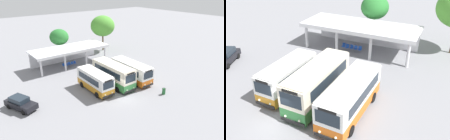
% 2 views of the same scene
% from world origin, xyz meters
% --- Properties ---
extents(ground_plane, '(180.00, 180.00, 0.00)m').
position_xyz_m(ground_plane, '(0.00, 0.00, 0.00)').
color(ground_plane, gray).
extents(city_bus_nearest_orange, '(2.33, 6.83, 2.99)m').
position_xyz_m(city_bus_nearest_orange, '(-1.97, 4.32, 1.66)').
color(city_bus_nearest_orange, black).
rests_on(city_bus_nearest_orange, ground).
extents(city_bus_second_in_row, '(2.47, 8.07, 3.44)m').
position_xyz_m(city_bus_second_in_row, '(1.33, 4.20, 1.89)').
color(city_bus_second_in_row, black).
rests_on(city_bus_second_in_row, ground).
extents(city_bus_middle_cream, '(2.59, 7.93, 3.11)m').
position_xyz_m(city_bus_middle_cream, '(4.63, 3.75, 1.73)').
color(city_bus_middle_cream, black).
rests_on(city_bus_middle_cream, ground).
extents(parked_car_flank, '(3.27, 4.68, 1.62)m').
position_xyz_m(parked_car_flank, '(-12.14, 5.95, 0.83)').
color(parked_car_flank, black).
rests_on(parked_car_flank, ground).
extents(terminal_canopy, '(14.60, 5.62, 3.40)m').
position_xyz_m(terminal_canopy, '(0.42, 17.05, 2.64)').
color(terminal_canopy, silver).
rests_on(terminal_canopy, ground).
extents(waiting_chair_end_by_column, '(0.45, 0.45, 0.86)m').
position_xyz_m(waiting_chair_end_by_column, '(-1.48, 15.61, 0.52)').
color(waiting_chair_end_by_column, slate).
rests_on(waiting_chair_end_by_column, ground).
extents(waiting_chair_second_from_end, '(0.45, 0.45, 0.86)m').
position_xyz_m(waiting_chair_second_from_end, '(-0.90, 15.49, 0.52)').
color(waiting_chair_second_from_end, slate).
rests_on(waiting_chair_second_from_end, ground).
extents(waiting_chair_middle_seat, '(0.45, 0.45, 0.86)m').
position_xyz_m(waiting_chair_middle_seat, '(-0.33, 15.55, 0.52)').
color(waiting_chair_middle_seat, slate).
rests_on(waiting_chair_middle_seat, ground).
extents(waiting_chair_fourth_seat, '(0.45, 0.45, 0.86)m').
position_xyz_m(waiting_chair_fourth_seat, '(0.25, 15.51, 0.52)').
color(waiting_chair_fourth_seat, slate).
rests_on(waiting_chair_fourth_seat, ground).
extents(waiting_chair_fifth_seat, '(0.45, 0.45, 0.86)m').
position_xyz_m(waiting_chair_fifth_seat, '(0.83, 15.54, 0.52)').
color(waiting_chair_fifth_seat, slate).
rests_on(waiting_chair_fifth_seat, ground).
extents(roadside_tree_behind_canopy, '(3.86, 3.86, 6.18)m').
position_xyz_m(roadside_tree_behind_canopy, '(0.64, 21.20, 4.52)').
color(roadside_tree_behind_canopy, brown).
rests_on(roadside_tree_behind_canopy, ground).
extents(roadside_tree_east_of_canopy, '(5.53, 5.53, 8.07)m').
position_xyz_m(roadside_tree_east_of_canopy, '(11.27, 20.61, 5.71)').
color(roadside_tree_east_of_canopy, brown).
rests_on(roadside_tree_east_of_canopy, ground).
extents(litter_bin_apron, '(0.49, 0.49, 0.90)m').
position_xyz_m(litter_bin_apron, '(5.10, -2.72, 0.46)').
color(litter_bin_apron, '#266633').
rests_on(litter_bin_apron, ground).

